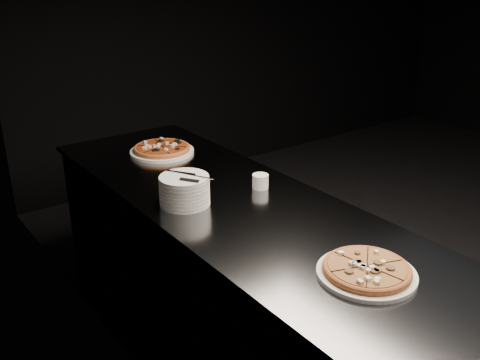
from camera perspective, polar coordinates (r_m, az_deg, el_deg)
wall_left at (r=1.88m, az=-8.85°, el=7.86°), size 0.02×5.00×2.80m
wall_back at (r=5.32m, az=2.76°, el=17.21°), size 5.00×0.02×2.80m
counter at (r=2.45m, az=0.28°, el=-12.49°), size 0.74×2.44×0.92m
pizza_mushroom at (r=1.78m, az=13.37°, el=-9.36°), size 0.37×0.37×0.04m
pizza_tomato at (r=2.86m, az=-8.32°, el=3.27°), size 0.38×0.38×0.04m
plate_stack at (r=2.22m, az=-5.94°, el=-1.09°), size 0.21×0.21×0.12m
cutlery at (r=2.19m, az=-5.61°, el=0.38°), size 0.10×0.21×0.01m
ramekin at (r=2.38m, az=2.19°, el=-0.10°), size 0.07×0.07×0.06m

